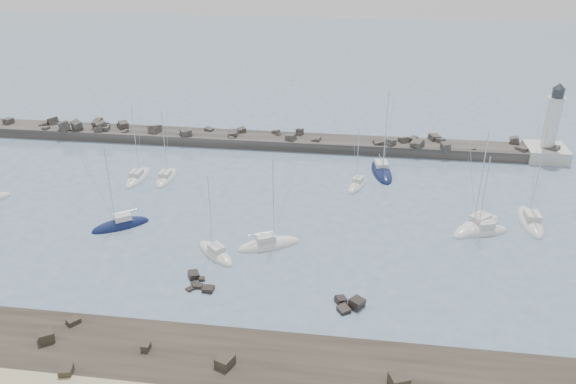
# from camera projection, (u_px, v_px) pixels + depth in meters

# --- Properties ---
(ground) EXTENTS (400.00, 400.00, 0.00)m
(ground) POSITION_uv_depth(u_px,v_px,m) (248.00, 249.00, 73.37)
(ground) COLOR slate
(ground) RESTS_ON ground
(rock_shelf) EXTENTS (140.00, 12.00, 1.96)m
(rock_shelf) POSITION_uv_depth(u_px,v_px,m) (204.00, 368.00, 53.73)
(rock_shelf) COLOR black
(rock_shelf) RESTS_ON ground
(rock_cluster_near) EXTENTS (4.06, 3.95, 1.28)m
(rock_cluster_near) POSITION_uv_depth(u_px,v_px,m) (198.00, 283.00, 66.26)
(rock_cluster_near) COLOR black
(rock_cluster_near) RESTS_ON ground
(rock_cluster_far) EXTENTS (3.70, 3.28, 1.63)m
(rock_cluster_far) POSITION_uv_depth(u_px,v_px,m) (350.00, 305.00, 62.30)
(rock_cluster_far) COLOR black
(rock_cluster_far) RESTS_ON ground
(breakwater) EXTENTS (115.00, 7.09, 5.27)m
(breakwater) POSITION_uv_depth(u_px,v_px,m) (245.00, 142.00, 108.13)
(breakwater) COLOR #302D2B
(breakwater) RESTS_ON ground
(lighthouse) EXTENTS (7.00, 7.00, 14.60)m
(lighthouse) POSITION_uv_depth(u_px,v_px,m) (548.00, 142.00, 100.21)
(lighthouse) COLOR #B0B0AB
(lighthouse) RESTS_ON ground
(sailboat_1) EXTENTS (2.91, 8.56, 13.36)m
(sailboat_1) POSITION_uv_depth(u_px,v_px,m) (138.00, 178.00, 93.56)
(sailboat_1) COLOR silver
(sailboat_1) RESTS_ON ground
(sailboat_2) EXTENTS (7.95, 6.73, 12.94)m
(sailboat_2) POSITION_uv_depth(u_px,v_px,m) (121.00, 226.00, 78.77)
(sailboat_2) COLOR #0F1941
(sailboat_2) RESTS_ON ground
(sailboat_3) EXTENTS (2.50, 7.97, 12.56)m
(sailboat_3) POSITION_uv_depth(u_px,v_px,m) (166.00, 178.00, 93.43)
(sailboat_3) COLOR silver
(sailboat_3) RESTS_ON ground
(sailboat_4) EXTENTS (6.95, 6.88, 11.90)m
(sailboat_4) POSITION_uv_depth(u_px,v_px,m) (215.00, 254.00, 72.11)
(sailboat_4) COLOR silver
(sailboat_4) RESTS_ON ground
(sailboat_5) EXTENTS (4.10, 7.12, 10.85)m
(sailboat_5) POSITION_uv_depth(u_px,v_px,m) (357.00, 185.00, 90.91)
(sailboat_5) COLOR silver
(sailboat_5) RESTS_ON ground
(sailboat_6) EXTENTS (8.81, 6.16, 13.60)m
(sailboat_6) POSITION_uv_depth(u_px,v_px,m) (269.00, 245.00, 74.03)
(sailboat_6) COLOR silver
(sailboat_6) RESTS_ON ground
(sailboat_7) EXTENTS (4.75, 10.32, 15.69)m
(sailboat_7) POSITION_uv_depth(u_px,v_px,m) (381.00, 172.00, 95.65)
(sailboat_7) COLOR #0F1941
(sailboat_7) RESTS_ON ground
(sailboat_8) EXTENTS (8.07, 4.66, 12.41)m
(sailboat_8) POSITION_uv_depth(u_px,v_px,m) (482.00, 232.00, 77.16)
(sailboat_8) COLOR silver
(sailboat_8) RESTS_ON ground
(sailboat_9) EXTENTS (3.03, 9.55, 15.13)m
(sailboat_9) POSITION_uv_depth(u_px,v_px,m) (530.00, 222.00, 79.66)
(sailboat_9) COLOR silver
(sailboat_9) RESTS_ON ground
(sailboat_10) EXTENTS (9.05, 9.03, 15.48)m
(sailboat_10) POSITION_uv_depth(u_px,v_px,m) (477.00, 227.00, 78.42)
(sailboat_10) COLOR silver
(sailboat_10) RESTS_ON ground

